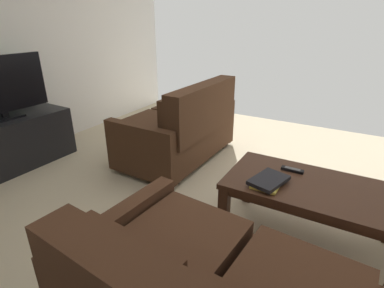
{
  "coord_description": "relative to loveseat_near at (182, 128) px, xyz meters",
  "views": [
    {
      "loc": [
        -0.65,
        2.16,
        1.5
      ],
      "look_at": [
        0.19,
        0.69,
        0.78
      ],
      "focal_mm": 27.77,
      "sensor_mm": 36.0,
      "label": 1
    }
  ],
  "objects": [
    {
      "name": "ground_plane",
      "position": [
        -0.99,
        0.48,
        -0.38
      ],
      "size": [
        5.54,
        4.82,
        0.01
      ],
      "primitive_type": "cube",
      "color": "beige"
    },
    {
      "name": "wall_right",
      "position": [
        1.78,
        0.48,
        0.94
      ],
      "size": [
        0.12,
        4.82,
        2.62
      ],
      "primitive_type": "cube",
      "color": "white",
      "rests_on": "ground"
    },
    {
      "name": "loveseat_near",
      "position": [
        0.0,
        0.0,
        0.0
      ],
      "size": [
        0.86,
        1.39,
        0.89
      ],
      "color": "black",
      "rests_on": "ground"
    },
    {
      "name": "coffee_table",
      "position": [
        -1.49,
        0.72,
        0.01
      ],
      "size": [
        1.15,
        0.62,
        0.45
      ],
      "color": "#3D2316",
      "rests_on": "ground"
    },
    {
      "name": "tv_stand",
      "position": [
        1.47,
        1.06,
        -0.1
      ],
      "size": [
        0.5,
        1.2,
        0.55
      ],
      "color": "black",
      "rests_on": "ground"
    },
    {
      "name": "book_stack",
      "position": [
        -1.22,
        0.85,
        0.1
      ],
      "size": [
        0.25,
        0.31,
        0.05
      ],
      "color": "#E0CC4C",
      "rests_on": "coffee_table"
    },
    {
      "name": "tv_remote",
      "position": [
        -1.32,
        0.58,
        0.09
      ],
      "size": [
        0.16,
        0.05,
        0.02
      ],
      "color": "black",
      "rests_on": "coffee_table"
    }
  ]
}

